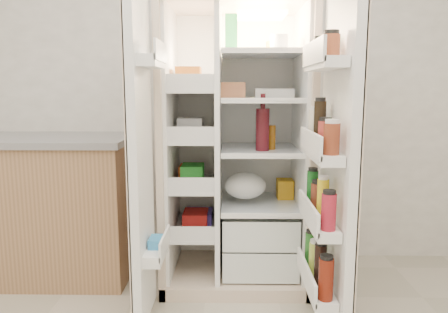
{
  "coord_description": "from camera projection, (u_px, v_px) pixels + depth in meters",
  "views": [
    {
      "loc": [
        0.15,
        -1.11,
        1.26
      ],
      "look_at": [
        0.11,
        1.25,
        0.89
      ],
      "focal_mm": 34.0,
      "sensor_mm": 36.0,
      "label": 1
    }
  ],
  "objects": [
    {
      "name": "fridge_door",
      "position": [
        334.0,
        169.0,
        2.1
      ],
      "size": [
        0.17,
        0.58,
        1.72
      ],
      "color": "white",
      "rests_on": "floor"
    },
    {
      "name": "kitchen_counter",
      "position": [
        38.0,
        206.0,
        2.89
      ],
      "size": [
        1.31,
        0.7,
        0.95
      ],
      "color": "#A27851",
      "rests_on": "floor"
    },
    {
      "name": "freezer_door",
      "position": [
        141.0,
        162.0,
        2.2
      ],
      "size": [
        0.15,
        0.4,
        1.72
      ],
      "color": "white",
      "rests_on": "floor"
    },
    {
      "name": "refrigerator",
      "position": [
        238.0,
        169.0,
        2.81
      ],
      "size": [
        0.92,
        0.7,
        1.8
      ],
      "color": "beige",
      "rests_on": "floor"
    },
    {
      "name": "wall_back",
      "position": [
        210.0,
        77.0,
        3.06
      ],
      "size": [
        4.0,
        0.02,
        2.7
      ],
      "primitive_type": "cube",
      "color": "white",
      "rests_on": "floor"
    }
  ]
}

